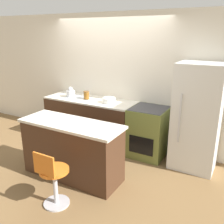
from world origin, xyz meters
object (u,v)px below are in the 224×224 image
mixing_bowl (109,100)px  kettle (71,93)px  refrigerator (197,117)px  stool_chair (53,180)px  oven_range (148,132)px

mixing_bowl → kettle: bearing=180.0°
refrigerator → stool_chair: size_ratio=2.18×
oven_range → kettle: (-1.76, -0.02, 0.55)m
stool_chair → mixing_bowl: size_ratio=3.28×
kettle → mixing_bowl: (0.94, 0.00, -0.04)m
refrigerator → kettle: refrigerator is taller
refrigerator → kettle: bearing=-179.4°
oven_range → mixing_bowl: mixing_bowl is taller
kettle → stool_chair: bearing=-57.8°
refrigerator → mixing_bowl: size_ratio=7.15×
refrigerator → kettle: size_ratio=8.51×
stool_chair → kettle: bearing=122.2°
kettle → mixing_bowl: size_ratio=0.84×
oven_range → refrigerator: 0.94m
refrigerator → stool_chair: (-1.36, -1.99, -0.50)m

